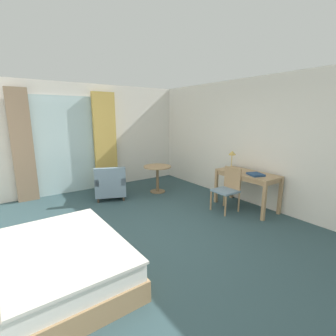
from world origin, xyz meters
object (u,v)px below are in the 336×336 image
object	(u,v)px
writing_desk	(247,177)
closed_book	(256,174)
bed	(27,273)
round_cafe_table	(157,173)
armchair_by_window	(111,185)
desk_lamp	(232,155)
desk_chair	(228,187)

from	to	relation	value
writing_desk	closed_book	world-z (taller)	closed_book
bed	writing_desk	size ratio (longest dim) A/B	1.57
bed	round_cafe_table	size ratio (longest dim) A/B	2.86
writing_desk	armchair_by_window	xyz separation A→B (m)	(-2.11, 2.28, -0.36)
armchair_by_window	round_cafe_table	size ratio (longest dim) A/B	1.42
bed	closed_book	xyz separation A→B (m)	(4.02, 0.02, 0.54)
desk_lamp	closed_book	world-z (taller)	desk_lamp
writing_desk	desk_lamp	bearing A→B (deg)	91.08
round_cafe_table	desk_chair	bearing A→B (deg)	-74.25
armchair_by_window	writing_desk	bearing A→B (deg)	-47.25
bed	round_cafe_table	world-z (taller)	bed
round_cafe_table	desk_lamp	bearing A→B (deg)	-59.60
desk_lamp	bed	bearing A→B (deg)	-170.39
closed_book	armchair_by_window	bearing A→B (deg)	149.85
closed_book	armchair_by_window	size ratio (longest dim) A/B	0.30
round_cafe_table	closed_book	bearing A→B (deg)	-69.05
desk_chair	armchair_by_window	bearing A→B (deg)	128.34
desk_lamp	round_cafe_table	bearing A→B (deg)	120.40
desk_lamp	armchair_by_window	world-z (taller)	desk_lamp
desk_chair	closed_book	distance (m)	0.59
closed_book	round_cafe_table	size ratio (longest dim) A/B	0.42
armchair_by_window	closed_book	bearing A→B (deg)	-51.24
writing_desk	desk_lamp	size ratio (longest dim) A/B	3.01
bed	round_cafe_table	xyz separation A→B (m)	(3.16, 2.28, 0.25)
writing_desk	armchair_by_window	world-z (taller)	armchair_by_window
bed	round_cafe_table	bearing A→B (deg)	35.90
desk_lamp	round_cafe_table	xyz separation A→B (m)	(-0.93, 1.59, -0.58)
desk_lamp	armchair_by_window	xyz separation A→B (m)	(-2.10, 1.86, -0.77)
closed_book	desk_chair	bearing A→B (deg)	152.09
writing_desk	desk_lamp	world-z (taller)	desk_lamp
closed_book	armchair_by_window	world-z (taller)	closed_book
desk_chair	closed_book	xyz separation A→B (m)	(0.34, -0.39, 0.30)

